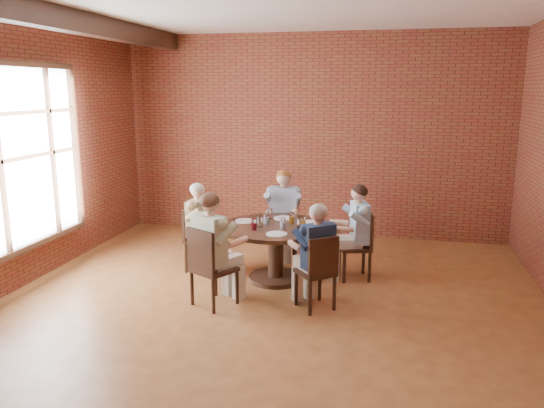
% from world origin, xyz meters
% --- Properties ---
extents(floor, '(7.00, 7.00, 0.00)m').
position_xyz_m(floor, '(0.00, 0.00, 0.00)').
color(floor, '#9C6130').
rests_on(floor, ground).
extents(wall_back, '(7.00, 0.00, 7.00)m').
position_xyz_m(wall_back, '(0.00, 3.50, 1.70)').
color(wall_back, brown).
rests_on(wall_back, ground).
extents(wall_front, '(7.00, 0.00, 7.00)m').
position_xyz_m(wall_front, '(0.00, -3.50, 1.70)').
color(wall_front, brown).
rests_on(wall_front, ground).
extents(ceiling_beam, '(0.22, 6.90, 0.26)m').
position_xyz_m(ceiling_beam, '(-2.45, 0.00, 3.27)').
color(ceiling_beam, '#331911').
rests_on(ceiling_beam, ceiling).
extents(window, '(0.10, 2.16, 2.36)m').
position_xyz_m(window, '(-3.18, 0.40, 1.65)').
color(window, white).
rests_on(window, wall_left).
extents(dining_table, '(1.44, 1.44, 0.75)m').
position_xyz_m(dining_table, '(-0.11, 1.10, 0.53)').
color(dining_table, '#331911').
rests_on(dining_table, floor).
extents(chair_a, '(0.49, 0.49, 0.90)m').
position_xyz_m(chair_a, '(0.97, 1.41, 0.49)').
color(chair_a, '#331911').
rests_on(chair_a, floor).
extents(diner_a, '(0.71, 0.64, 1.27)m').
position_xyz_m(diner_a, '(0.90, 1.39, 0.63)').
color(diner_a, teal).
rests_on(diner_a, floor).
extents(chair_b, '(0.46, 0.46, 0.93)m').
position_xyz_m(chair_b, '(-0.22, 2.17, 0.50)').
color(chair_b, '#331911').
rests_on(chair_b, floor).
extents(diner_b, '(0.58, 0.68, 1.31)m').
position_xyz_m(diner_b, '(-0.21, 2.08, 0.66)').
color(diner_b, '#828EA6').
rests_on(diner_b, floor).
extents(chair_c, '(0.43, 0.43, 0.88)m').
position_xyz_m(chair_c, '(-1.27, 1.25, 0.48)').
color(chair_c, '#331911').
rests_on(chair_c, floor).
extents(diner_c, '(0.63, 0.54, 1.23)m').
position_xyz_m(diner_c, '(-1.20, 1.24, 0.62)').
color(diner_c, brown).
rests_on(diner_c, floor).
extents(chair_d, '(0.59, 0.59, 0.94)m').
position_xyz_m(chair_d, '(-0.69, 0.08, 0.51)').
color(chair_d, '#331911').
rests_on(chair_d, floor).
extents(diner_d, '(0.79, 0.84, 1.35)m').
position_xyz_m(diner_d, '(-0.64, 0.15, 0.67)').
color(diner_d, '#C2B298').
rests_on(diner_d, floor).
extents(chair_e, '(0.54, 0.54, 0.89)m').
position_xyz_m(chair_e, '(0.57, 0.25, 0.49)').
color(chair_e, '#331911').
rests_on(chair_e, floor).
extents(diner_e, '(0.73, 0.75, 1.24)m').
position_xyz_m(diner_e, '(0.52, 0.31, 0.62)').
color(diner_e, '#172540').
rests_on(diner_e, floor).
extents(plate_a, '(0.26, 0.26, 0.01)m').
position_xyz_m(plate_a, '(0.32, 1.31, 0.76)').
color(plate_a, white).
rests_on(plate_a, dining_table).
extents(plate_b, '(0.26, 0.26, 0.01)m').
position_xyz_m(plate_b, '(-0.09, 1.47, 0.76)').
color(plate_b, white).
rests_on(plate_b, dining_table).
extents(plate_c, '(0.26, 0.26, 0.01)m').
position_xyz_m(plate_c, '(-0.56, 1.21, 0.76)').
color(plate_c, white).
rests_on(plate_c, dining_table).
extents(plate_d, '(0.26, 0.26, 0.01)m').
position_xyz_m(plate_d, '(-0.01, 0.66, 0.76)').
color(plate_d, white).
rests_on(plate_d, dining_table).
extents(glass_a, '(0.07, 0.07, 0.14)m').
position_xyz_m(glass_a, '(0.21, 1.05, 0.82)').
color(glass_a, white).
rests_on(glass_a, dining_table).
extents(glass_b, '(0.07, 0.07, 0.14)m').
position_xyz_m(glass_b, '(0.06, 1.29, 0.82)').
color(glass_b, white).
rests_on(glass_b, dining_table).
extents(glass_c, '(0.07, 0.07, 0.14)m').
position_xyz_m(glass_c, '(-0.26, 1.43, 0.82)').
color(glass_c, white).
rests_on(glass_c, dining_table).
extents(glass_d, '(0.07, 0.07, 0.14)m').
position_xyz_m(glass_d, '(-0.25, 1.15, 0.82)').
color(glass_d, white).
rests_on(glass_d, dining_table).
extents(glass_e, '(0.07, 0.07, 0.14)m').
position_xyz_m(glass_e, '(-0.29, 0.98, 0.82)').
color(glass_e, white).
rests_on(glass_e, dining_table).
extents(glass_f, '(0.07, 0.07, 0.14)m').
position_xyz_m(glass_f, '(-0.33, 0.81, 0.82)').
color(glass_f, white).
rests_on(glass_f, dining_table).
extents(glass_g, '(0.07, 0.07, 0.14)m').
position_xyz_m(glass_g, '(0.02, 0.94, 0.82)').
color(glass_g, white).
rests_on(glass_g, dining_table).
extents(glass_h, '(0.07, 0.07, 0.14)m').
position_xyz_m(glass_h, '(0.25, 1.08, 0.82)').
color(glass_h, white).
rests_on(glass_h, dining_table).
extents(smartphone, '(0.08, 0.13, 0.01)m').
position_xyz_m(smartphone, '(0.28, 0.82, 0.75)').
color(smartphone, black).
rests_on(smartphone, dining_table).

